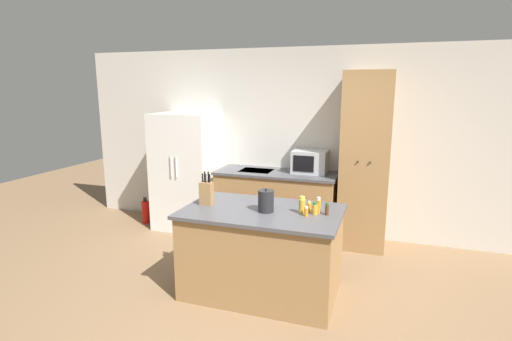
{
  "coord_description": "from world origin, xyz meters",
  "views": [
    {
      "loc": [
        1.02,
        -3.18,
        2.06
      ],
      "look_at": [
        -0.54,
        1.4,
        1.05
      ],
      "focal_mm": 28.0,
      "sensor_mm": 36.0,
      "label": 1
    }
  ],
  "objects_px": {
    "spice_bottle_short_red": "(306,212)",
    "spice_bottle_orange_cap": "(309,207)",
    "refrigerator": "(187,171)",
    "spice_bottle_tall_dark": "(315,209)",
    "fire_extinguisher": "(146,212)",
    "spice_bottle_pale_salt": "(327,209)",
    "microwave": "(310,161)",
    "knife_block": "(206,193)",
    "spice_bottle_green_herb": "(302,205)",
    "kettle": "(266,201)",
    "spice_bottle_amber_oil": "(318,206)",
    "pantry_cabinet": "(365,162)"
  },
  "relations": [
    {
      "from": "spice_bottle_tall_dark",
      "to": "fire_extinguisher",
      "type": "xyz_separation_m",
      "value": [
        -2.88,
        1.43,
        -0.76
      ]
    },
    {
      "from": "pantry_cabinet",
      "to": "spice_bottle_amber_oil",
      "type": "xyz_separation_m",
      "value": [
        -0.32,
        -1.53,
        -0.18
      ]
    },
    {
      "from": "spice_bottle_short_red",
      "to": "spice_bottle_orange_cap",
      "type": "xyz_separation_m",
      "value": [
        -0.0,
        0.15,
        0.0
      ]
    },
    {
      "from": "spice_bottle_tall_dark",
      "to": "spice_bottle_amber_oil",
      "type": "xyz_separation_m",
      "value": [
        0.02,
        0.06,
        0.02
      ]
    },
    {
      "from": "spice_bottle_pale_salt",
      "to": "spice_bottle_orange_cap",
      "type": "distance_m",
      "value": 0.19
    },
    {
      "from": "pantry_cabinet",
      "to": "knife_block",
      "type": "distance_m",
      "value": 2.19
    },
    {
      "from": "microwave",
      "to": "spice_bottle_green_herb",
      "type": "height_order",
      "value": "microwave"
    },
    {
      "from": "pantry_cabinet",
      "to": "spice_bottle_amber_oil",
      "type": "bearing_deg",
      "value": -101.8
    },
    {
      "from": "microwave",
      "to": "knife_block",
      "type": "xyz_separation_m",
      "value": [
        -0.73,
        -1.71,
        -0.07
      ]
    },
    {
      "from": "spice_bottle_green_herb",
      "to": "fire_extinguisher",
      "type": "bearing_deg",
      "value": 152.61
    },
    {
      "from": "spice_bottle_green_herb",
      "to": "pantry_cabinet",
      "type": "bearing_deg",
      "value": 73.63
    },
    {
      "from": "pantry_cabinet",
      "to": "spice_bottle_orange_cap",
      "type": "xyz_separation_m",
      "value": [
        -0.41,
        -1.52,
        -0.2
      ]
    },
    {
      "from": "pantry_cabinet",
      "to": "spice_bottle_tall_dark",
      "type": "bearing_deg",
      "value": -102.18
    },
    {
      "from": "spice_bottle_short_red",
      "to": "spice_bottle_amber_oil",
      "type": "relative_size",
      "value": 0.61
    },
    {
      "from": "microwave",
      "to": "fire_extinguisher",
      "type": "height_order",
      "value": "microwave"
    },
    {
      "from": "pantry_cabinet",
      "to": "spice_bottle_pale_salt",
      "type": "xyz_separation_m",
      "value": [
        -0.23,
        -1.57,
        -0.2
      ]
    },
    {
      "from": "spice_bottle_tall_dark",
      "to": "kettle",
      "type": "relative_size",
      "value": 0.52
    },
    {
      "from": "spice_bottle_green_herb",
      "to": "kettle",
      "type": "xyz_separation_m",
      "value": [
        -0.34,
        -0.06,
        0.03
      ]
    },
    {
      "from": "spice_bottle_short_red",
      "to": "spice_bottle_green_herb",
      "type": "xyz_separation_m",
      "value": [
        -0.06,
        0.07,
        0.03
      ]
    },
    {
      "from": "spice_bottle_pale_salt",
      "to": "spice_bottle_amber_oil",
      "type": "bearing_deg",
      "value": 160.04
    },
    {
      "from": "knife_block",
      "to": "spice_bottle_orange_cap",
      "type": "bearing_deg",
      "value": 6.17
    },
    {
      "from": "refrigerator",
      "to": "spice_bottle_tall_dark",
      "type": "relative_size",
      "value": 13.84
    },
    {
      "from": "spice_bottle_tall_dark",
      "to": "spice_bottle_pale_salt",
      "type": "bearing_deg",
      "value": 13.99
    },
    {
      "from": "knife_block",
      "to": "fire_extinguisher",
      "type": "xyz_separation_m",
      "value": [
        -1.77,
        1.46,
        -0.83
      ]
    },
    {
      "from": "knife_block",
      "to": "kettle",
      "type": "bearing_deg",
      "value": -2.04
    },
    {
      "from": "spice_bottle_amber_oil",
      "to": "microwave",
      "type": "bearing_deg",
      "value": 104.04
    },
    {
      "from": "spice_bottle_tall_dark",
      "to": "spice_bottle_orange_cap",
      "type": "distance_m",
      "value": 0.1
    },
    {
      "from": "spice_bottle_green_herb",
      "to": "spice_bottle_orange_cap",
      "type": "bearing_deg",
      "value": 54.59
    },
    {
      "from": "spice_bottle_short_red",
      "to": "spice_bottle_green_herb",
      "type": "distance_m",
      "value": 0.1
    },
    {
      "from": "pantry_cabinet",
      "to": "spice_bottle_tall_dark",
      "type": "height_order",
      "value": "pantry_cabinet"
    },
    {
      "from": "microwave",
      "to": "spice_bottle_amber_oil",
      "type": "xyz_separation_m",
      "value": [
        0.4,
        -1.61,
        -0.12
      ]
    },
    {
      "from": "spice_bottle_short_red",
      "to": "spice_bottle_pale_salt",
      "type": "relative_size",
      "value": 0.79
    },
    {
      "from": "refrigerator",
      "to": "knife_block",
      "type": "relative_size",
      "value": 4.92
    },
    {
      "from": "spice_bottle_pale_salt",
      "to": "knife_block",
      "type": "bearing_deg",
      "value": -177.01
    },
    {
      "from": "knife_block",
      "to": "spice_bottle_short_red",
      "type": "distance_m",
      "value": 1.05
    },
    {
      "from": "spice_bottle_amber_oil",
      "to": "spice_bottle_pale_salt",
      "type": "height_order",
      "value": "spice_bottle_amber_oil"
    },
    {
      "from": "pantry_cabinet",
      "to": "kettle",
      "type": "bearing_deg",
      "value": -116.11
    },
    {
      "from": "spice_bottle_green_herb",
      "to": "spice_bottle_pale_salt",
      "type": "relative_size",
      "value": 1.39
    },
    {
      "from": "pantry_cabinet",
      "to": "spice_bottle_green_herb",
      "type": "distance_m",
      "value": 1.67
    },
    {
      "from": "spice_bottle_green_herb",
      "to": "spice_bottle_orange_cap",
      "type": "relative_size",
      "value": 1.62
    },
    {
      "from": "pantry_cabinet",
      "to": "spice_bottle_orange_cap",
      "type": "relative_size",
      "value": 22.0
    },
    {
      "from": "refrigerator",
      "to": "knife_block",
      "type": "xyz_separation_m",
      "value": [
        1.08,
        -1.56,
        0.16
      ]
    },
    {
      "from": "microwave",
      "to": "knife_block",
      "type": "relative_size",
      "value": 1.33
    },
    {
      "from": "spice_bottle_orange_cap",
      "to": "fire_extinguisher",
      "type": "xyz_separation_m",
      "value": [
        -2.81,
        1.35,
        -0.75
      ]
    },
    {
      "from": "spice_bottle_short_red",
      "to": "spice_bottle_orange_cap",
      "type": "relative_size",
      "value": 0.92
    },
    {
      "from": "knife_block",
      "to": "kettle",
      "type": "relative_size",
      "value": 1.46
    },
    {
      "from": "spice_bottle_short_red",
      "to": "spice_bottle_orange_cap",
      "type": "height_order",
      "value": "spice_bottle_orange_cap"
    },
    {
      "from": "microwave",
      "to": "spice_bottle_short_red",
      "type": "xyz_separation_m",
      "value": [
        0.31,
        -1.74,
        -0.15
      ]
    },
    {
      "from": "microwave",
      "to": "spice_bottle_tall_dark",
      "type": "bearing_deg",
      "value": -77.2
    },
    {
      "from": "kettle",
      "to": "microwave",
      "type": "bearing_deg",
      "value": 87.12
    }
  ]
}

